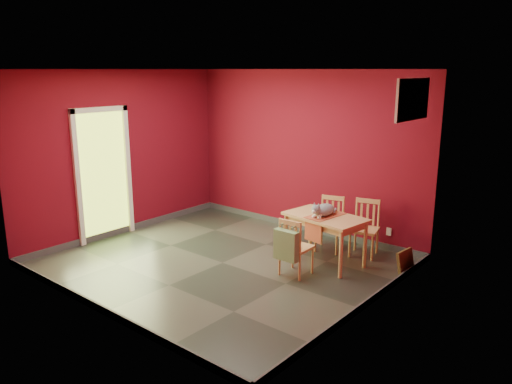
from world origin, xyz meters
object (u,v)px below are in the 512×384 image
Objects in this scene: tote_bag at (286,245)px; picture_frame at (405,263)px; chair_near at (295,246)px; chair_far_left at (330,223)px; cat at (324,208)px; chair_far_right at (365,227)px; dining_table at (325,222)px.

picture_frame is (1.14, 1.16, -0.31)m from tote_bag.
chair_far_left is at bearing 98.10° from chair_near.
cat is at bearing 85.32° from chair_near.
chair_far_right is 1.53m from tote_bag.
picture_frame is at bearing 16.19° from dining_table.
cat reaches higher than chair_near.
chair_far_right is at bearing 156.97° from picture_frame.
dining_table is 0.60m from chair_far_left.
cat is at bearing -127.47° from dining_table.
chair_near is at bearing 91.30° from tote_bag.
chair_far_left reaches higher than tote_bag.
chair_far_left is at bearing -165.79° from chair_far_right.
chair_near is at bearing -81.90° from chair_far_left.
cat is 1.31m from picture_frame.
dining_table is 0.21m from cat.
tote_bag is at bearing -82.89° from chair_far_left.
dining_table is 2.52× the size of cat.
tote_bag is at bearing -103.15° from chair_far_right.
chair_far_right reaches higher than chair_near.
tote_bag is 0.89m from cat.
tote_bag is at bearing -94.12° from dining_table.
cat is (-0.01, -0.02, 0.21)m from dining_table.
chair_far_right is at bearing 76.85° from tote_bag.
chair_far_left is 1.37m from tote_bag.
chair_far_right is 0.83m from cat.
dining_table is 0.74m from chair_far_right.
dining_table is at bearing 57.51° from cat.
chair_far_right reaches higher than tote_bag.
chair_far_left is at bearing 116.85° from cat.
picture_frame is at bearing 39.77° from chair_near.
picture_frame is at bearing 21.86° from cat.
dining_table is at bearing -163.81° from picture_frame.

